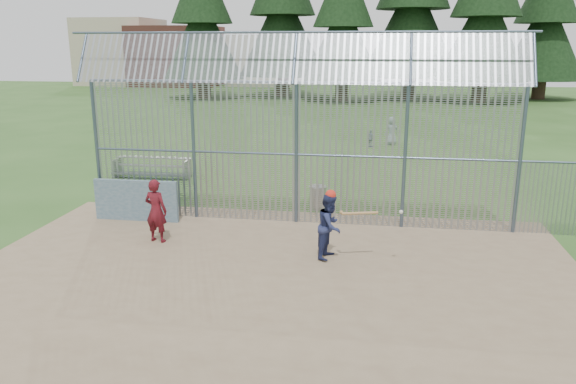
% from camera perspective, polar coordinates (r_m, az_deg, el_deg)
% --- Properties ---
extents(ground, '(120.00, 120.00, 0.00)m').
position_cam_1_polar(ground, '(13.07, -1.38, -7.76)').
color(ground, '#2D511E').
rests_on(ground, ground).
extents(dirt_infield, '(14.00, 10.00, 0.02)m').
position_cam_1_polar(dirt_infield, '(12.61, -1.79, -8.57)').
color(dirt_infield, '#756047').
rests_on(dirt_infield, ground).
extents(dugout_wall, '(2.50, 0.12, 1.20)m').
position_cam_1_polar(dugout_wall, '(16.84, -15.16, -0.83)').
color(dugout_wall, '#38566B').
rests_on(dugout_wall, dirt_infield).
extents(batter, '(0.78, 0.90, 1.58)m').
position_cam_1_polar(batter, '(13.43, 4.29, -3.47)').
color(batter, navy).
rests_on(batter, dirt_infield).
extents(onlooker, '(0.67, 0.50, 1.67)m').
position_cam_1_polar(onlooker, '(14.85, -13.26, -1.86)').
color(onlooker, maroon).
rests_on(onlooker, dirt_infield).
extents(bg_kid_standing, '(0.80, 0.63, 1.43)m').
position_cam_1_polar(bg_kid_standing, '(29.23, 10.49, 6.14)').
color(bg_kid_standing, gray).
rests_on(bg_kid_standing, ground).
extents(bg_kid_seated, '(0.52, 0.50, 0.87)m').
position_cam_1_polar(bg_kid_seated, '(28.39, 8.40, 5.40)').
color(bg_kid_seated, gray).
rests_on(bg_kid_seated, ground).
extents(batting_gear, '(1.80, 0.50, 0.54)m').
position_cam_1_polar(batting_gear, '(13.18, 5.14, -0.74)').
color(batting_gear, red).
rests_on(batting_gear, ground).
extents(trash_can, '(0.56, 0.56, 0.82)m').
position_cam_1_polar(trash_can, '(17.47, 3.05, -0.58)').
color(trash_can, '#919499').
rests_on(trash_can, ground).
extents(bleacher, '(3.00, 0.95, 0.72)m').
position_cam_1_polar(bleacher, '(22.32, -13.62, 2.51)').
color(bleacher, slate).
rests_on(bleacher, ground).
extents(backstop_fence, '(20.09, 0.81, 5.30)m').
position_cam_1_polar(backstop_fence, '(15.53, 7.47, 4.86)').
color(backstop_fence, '#47566B').
rests_on(backstop_fence, ground).
extents(distant_buildings, '(26.50, 10.50, 8.00)m').
position_cam_1_polar(distant_buildings, '(72.92, -11.71, 13.45)').
color(distant_buildings, brown).
rests_on(distant_buildings, ground).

